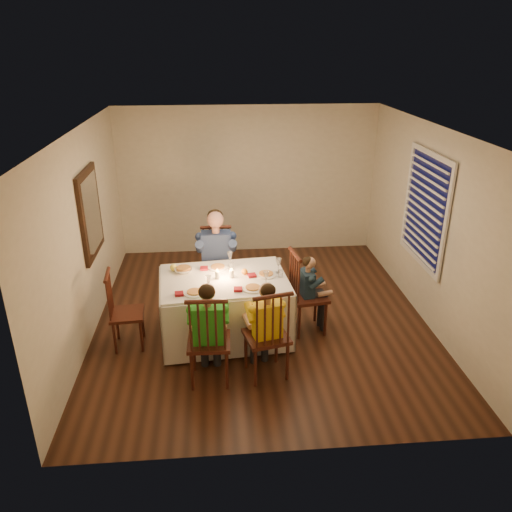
{
  "coord_description": "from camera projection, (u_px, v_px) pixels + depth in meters",
  "views": [
    {
      "loc": [
        -0.59,
        -6.06,
        3.57
      ],
      "look_at": [
        -0.06,
        0.15,
        0.88
      ],
      "focal_mm": 35.0,
      "sensor_mm": 36.0,
      "label": 1
    }
  ],
  "objects": [
    {
      "name": "window_blinds",
      "position": [
        424.0,
        209.0,
        6.67
      ],
      "size": [
        0.07,
        1.34,
        1.54
      ],
      "color": "black",
      "rests_on": "wall_right"
    },
    {
      "name": "squash",
      "position": [
        173.0,
        267.0,
        6.43
      ],
      "size": [
        0.09,
        0.09,
        0.09
      ],
      "primitive_type": "sphere",
      "color": "#FFF043",
      "rests_on": "dining_table"
    },
    {
      "name": "setting_adult",
      "position": [
        218.0,
        268.0,
        6.51
      ],
      "size": [
        0.28,
        0.28,
        0.02
      ],
      "primitive_type": "cylinder",
      "rotation": [
        0.0,
        0.0,
        0.09
      ],
      "color": "white",
      "rests_on": "dining_table"
    },
    {
      "name": "setting_green",
      "position": [
        195.0,
        293.0,
        5.85
      ],
      "size": [
        0.28,
        0.28,
        0.02
      ],
      "primitive_type": "cylinder",
      "rotation": [
        0.0,
        0.0,
        0.09
      ],
      "color": "white",
      "rests_on": "dining_table"
    },
    {
      "name": "ceiling",
      "position": [
        262.0,
        129.0,
        5.97
      ],
      "size": [
        5.0,
        5.0,
        0.0
      ],
      "primitive_type": "plane",
      "color": "white",
      "rests_on": "wall_back"
    },
    {
      "name": "dining_table",
      "position": [
        224.0,
        295.0,
        6.34
      ],
      "size": [
        1.7,
        1.3,
        0.81
      ],
      "rotation": [
        0.0,
        0.0,
        0.09
      ],
      "color": "white",
      "rests_on": "ground"
    },
    {
      "name": "child_green",
      "position": [
        211.0,
        379.0,
        5.72
      ],
      "size": [
        0.46,
        0.42,
        1.23
      ],
      "primitive_type": null,
      "rotation": [
        0.0,
        0.0,
        3.11
      ],
      "color": "green",
      "rests_on": "ground"
    },
    {
      "name": "chair_near_left",
      "position": [
        211.0,
        379.0,
        5.72
      ],
      "size": [
        0.48,
        0.46,
        1.14
      ],
      "primitive_type": null,
      "rotation": [
        0.0,
        0.0,
        3.11
      ],
      "color": "#34140E",
      "rests_on": "ground"
    },
    {
      "name": "child_yellow",
      "position": [
        266.0,
        373.0,
        5.82
      ],
      "size": [
        0.49,
        0.47,
        1.18
      ],
      "primitive_type": null,
      "rotation": [
        0.0,
        0.0,
        3.37
      ],
      "color": "yellow",
      "rests_on": "ground"
    },
    {
      "name": "adult",
      "position": [
        218.0,
        303.0,
        7.4
      ],
      "size": [
        0.56,
        0.52,
        1.43
      ],
      "primitive_type": null,
      "rotation": [
        0.0,
        0.0,
        -0.01
      ],
      "color": "#32457D",
      "rests_on": "ground"
    },
    {
      "name": "child_teal",
      "position": [
        307.0,
        329.0,
        6.71
      ],
      "size": [
        0.37,
        0.39,
        1.06
      ],
      "primitive_type": null,
      "rotation": [
        0.0,
        0.0,
        1.72
      ],
      "color": "#182B3D",
      "rests_on": "ground"
    },
    {
      "name": "candle_left",
      "position": [
        217.0,
        275.0,
        6.21
      ],
      "size": [
        0.06,
        0.06,
        0.1
      ],
      "primitive_type": "cylinder",
      "color": "white",
      "rests_on": "dining_table"
    },
    {
      "name": "serving_bowl",
      "position": [
        184.0,
        270.0,
        6.39
      ],
      "size": [
        0.24,
        0.24,
        0.06
      ],
      "primitive_type": "imported",
      "rotation": [
        0.0,
        0.0,
        0.05
      ],
      "color": "white",
      "rests_on": "dining_table"
    },
    {
      "name": "candle_right",
      "position": [
        232.0,
        274.0,
        6.24
      ],
      "size": [
        0.06,
        0.06,
        0.1
      ],
      "primitive_type": "cylinder",
      "color": "white",
      "rests_on": "dining_table"
    },
    {
      "name": "chair_extra",
      "position": [
        131.0,
        345.0,
        6.37
      ],
      "size": [
        0.43,
        0.45,
        1.03
      ],
      "primitive_type": null,
      "rotation": [
        0.0,
        0.0,
        1.65
      ],
      "color": "#34140E",
      "rests_on": "ground"
    },
    {
      "name": "setting_yellow",
      "position": [
        253.0,
        288.0,
        5.96
      ],
      "size": [
        0.28,
        0.28,
        0.02
      ],
      "primitive_type": "cylinder",
      "rotation": [
        0.0,
        0.0,
        0.09
      ],
      "color": "white",
      "rests_on": "dining_table"
    },
    {
      "name": "orange_fruit",
      "position": [
        245.0,
        272.0,
        6.32
      ],
      "size": [
        0.08,
        0.08,
        0.08
      ],
      "primitive_type": "sphere",
      "color": "orange",
      "rests_on": "dining_table"
    },
    {
      "name": "wall_mirror",
      "position": [
        90.0,
        213.0,
        6.51
      ],
      "size": [
        0.06,
        0.95,
        1.15
      ],
      "color": "black",
      "rests_on": "wall_left"
    },
    {
      "name": "ground",
      "position": [
        261.0,
        317.0,
        7.0
      ],
      "size": [
        5.0,
        5.0,
        0.0
      ],
      "primitive_type": "plane",
      "color": "black",
      "rests_on": "ground"
    },
    {
      "name": "wall_right",
      "position": [
        429.0,
        225.0,
        6.67
      ],
      "size": [
        0.02,
        5.0,
        2.6
      ],
      "primitive_type": "cube",
      "color": "beige",
      "rests_on": "ground"
    },
    {
      "name": "wall_back",
      "position": [
        248.0,
        181.0,
        8.77
      ],
      "size": [
        4.5,
        0.02,
        2.6
      ],
      "primitive_type": "cube",
      "color": "beige",
      "rests_on": "ground"
    },
    {
      "name": "setting_teal",
      "position": [
        266.0,
        275.0,
        6.31
      ],
      "size": [
        0.28,
        0.28,
        0.02
      ],
      "primitive_type": "cylinder",
      "rotation": [
        0.0,
        0.0,
        0.09
      ],
      "color": "white",
      "rests_on": "dining_table"
    },
    {
      "name": "chair_end",
      "position": [
        307.0,
        329.0,
        6.71
      ],
      "size": [
        0.51,
        0.53,
        1.14
      ],
      "primitive_type": null,
      "rotation": [
        0.0,
        0.0,
        1.72
      ],
      "color": "#34140E",
      "rests_on": "ground"
    },
    {
      "name": "wall_left",
      "position": [
        85.0,
        236.0,
        6.31
      ],
      "size": [
        0.02,
        5.0,
        2.6
      ],
      "primitive_type": "cube",
      "color": "beige",
      "rests_on": "ground"
    },
    {
      "name": "chair_near_right",
      "position": [
        266.0,
        373.0,
        5.82
      ],
      "size": [
        0.56,
        0.54,
        1.14
      ],
      "primitive_type": null,
      "rotation": [
        0.0,
        0.0,
        3.37
      ],
      "color": "#34140E",
      "rests_on": "ground"
    },
    {
      "name": "chair_adult",
      "position": [
        218.0,
        303.0,
        7.4
      ],
      "size": [
        0.47,
        0.45,
        1.14
      ],
      "primitive_type": null,
      "rotation": [
        0.0,
        0.0,
        -0.01
      ],
      "color": "#34140E",
      "rests_on": "ground"
    }
  ]
}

